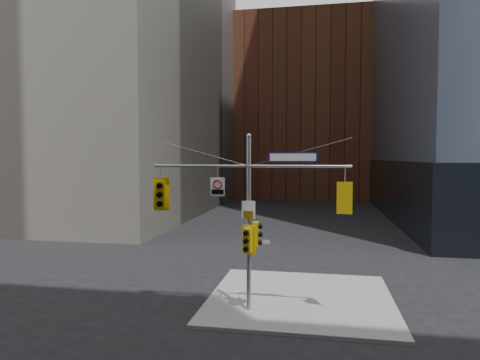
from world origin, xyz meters
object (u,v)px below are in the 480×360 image
(signal_assembly, at_px, (249,205))
(traffic_light_west_arm, at_px, (161,194))
(traffic_light_pole_front, at_px, (248,240))
(regulatory_sign_arm, at_px, (218,186))
(street_sign_blade, at_px, (293,157))
(traffic_light_pole_side, at_px, (257,234))
(traffic_light_east_arm, at_px, (345,198))

(signal_assembly, height_order, traffic_light_west_arm, signal_assembly)
(traffic_light_pole_front, relative_size, regulatory_sign_arm, 1.53)
(traffic_light_west_arm, distance_m, street_sign_blade, 5.70)
(traffic_light_pole_front, bearing_deg, traffic_light_west_arm, -172.40)
(traffic_light_west_arm, xyz_separation_m, traffic_light_pole_front, (3.74, -0.28, -1.75))
(traffic_light_west_arm, relative_size, street_sign_blade, 0.74)
(traffic_light_west_arm, bearing_deg, traffic_light_pole_front, -13.84)
(traffic_light_pole_side, distance_m, street_sign_blade, 3.40)
(traffic_light_west_arm, height_order, traffic_light_pole_front, traffic_light_west_arm)
(traffic_light_west_arm, xyz_separation_m, regulatory_sign_arm, (2.45, -0.03, 0.37))
(traffic_light_east_arm, distance_m, traffic_light_pole_side, 3.75)
(traffic_light_east_arm, height_order, street_sign_blade, street_sign_blade)
(traffic_light_west_arm, bearing_deg, street_sign_blade, -9.64)
(traffic_light_east_arm, bearing_deg, traffic_light_pole_front, 8.76)
(signal_assembly, xyz_separation_m, street_sign_blade, (1.75, 0.00, 1.93))
(regulatory_sign_arm, bearing_deg, traffic_light_pole_side, 6.66)
(regulatory_sign_arm, bearing_deg, street_sign_blade, 6.08)
(signal_assembly, height_order, traffic_light_east_arm, signal_assembly)
(signal_assembly, relative_size, traffic_light_west_arm, 5.72)
(street_sign_blade, height_order, regulatory_sign_arm, street_sign_blade)
(traffic_light_east_arm, relative_size, street_sign_blade, 0.65)
(signal_assembly, relative_size, regulatory_sign_arm, 10.41)
(traffic_light_east_arm, distance_m, traffic_light_pole_front, 4.14)
(street_sign_blade, bearing_deg, traffic_light_pole_front, -171.00)
(traffic_light_west_arm, distance_m, traffic_light_pole_front, 4.13)
(signal_assembly, relative_size, street_sign_blade, 4.21)
(street_sign_blade, distance_m, regulatory_sign_arm, 3.25)
(street_sign_blade, bearing_deg, signal_assembly, -179.71)
(traffic_light_pole_front, bearing_deg, signal_assembly, 102.16)
(traffic_light_west_arm, bearing_deg, regulatory_sign_arm, -10.33)
(signal_assembly, relative_size, traffic_light_east_arm, 6.49)
(traffic_light_east_arm, height_order, traffic_light_pole_side, traffic_light_east_arm)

